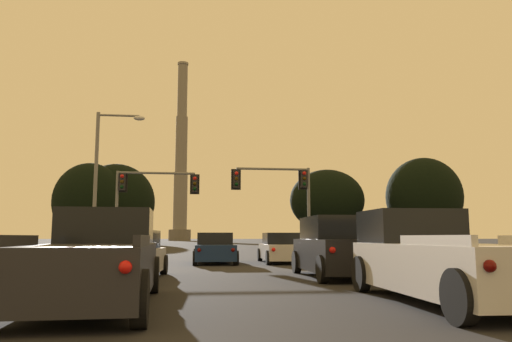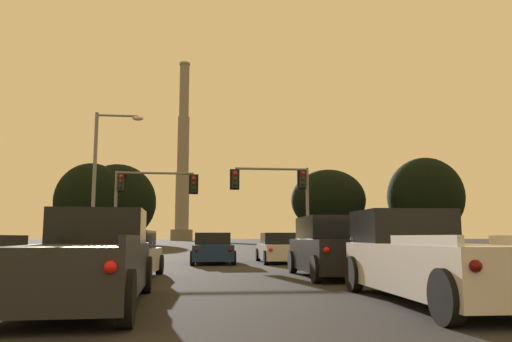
% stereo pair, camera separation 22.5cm
% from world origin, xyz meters
% --- Properties ---
extents(sedan_center_lane_front, '(2.02, 4.72, 1.43)m').
position_xyz_m(sedan_center_lane_front, '(-0.30, 21.85, 0.67)').
color(sedan_center_lane_front, navy).
rests_on(sedan_center_lane_front, ground_plane).
extents(pickup_truck_left_lane_third, '(2.37, 5.57, 1.82)m').
position_xyz_m(pickup_truck_left_lane_third, '(-3.04, 7.53, 0.80)').
color(pickup_truck_left_lane_third, '#232328').
rests_on(pickup_truck_left_lane_third, ground_plane).
extents(pickup_truck_right_lane_third, '(2.27, 5.53, 1.82)m').
position_xyz_m(pickup_truck_right_lane_third, '(3.47, 7.21, 0.80)').
color(pickup_truck_right_lane_third, silver).
rests_on(pickup_truck_right_lane_third, ground_plane).
extents(suv_right_lane_second, '(2.20, 4.94, 1.86)m').
position_xyz_m(suv_right_lane_second, '(3.15, 13.13, 0.90)').
color(suv_right_lane_second, black).
rests_on(suv_right_lane_second, ground_plane).
extents(sedan_right_lane_front, '(2.10, 4.75, 1.43)m').
position_xyz_m(sedan_right_lane_front, '(2.95, 21.93, 0.67)').
color(sedan_right_lane_front, silver).
rests_on(sedan_right_lane_front, ground_plane).
extents(sedan_left_lane_second, '(2.17, 4.77, 1.43)m').
position_xyz_m(sedan_left_lane_second, '(-3.20, 13.20, 0.67)').
color(sedan_left_lane_second, silver).
rests_on(sedan_left_lane_second, ground_plane).
extents(traffic_light_overhead_right, '(4.86, 0.50, 5.37)m').
position_xyz_m(traffic_light_overhead_right, '(3.95, 27.25, 4.09)').
color(traffic_light_overhead_right, slate).
rests_on(traffic_light_overhead_right, ground_plane).
extents(traffic_light_overhead_left, '(5.14, 0.50, 5.21)m').
position_xyz_m(traffic_light_overhead_left, '(-4.23, 28.78, 3.98)').
color(traffic_light_overhead_left, slate).
rests_on(traffic_light_overhead_left, ground_plane).
extents(street_lamp, '(2.68, 0.36, 8.16)m').
position_xyz_m(street_lamp, '(-6.31, 26.11, 4.99)').
color(street_lamp, slate).
rests_on(street_lamp, ground_plane).
extents(smokestack, '(6.99, 6.99, 58.46)m').
position_xyz_m(smokestack, '(-5.90, 158.81, 22.88)').
color(smokestack, slate).
rests_on(smokestack, ground_plane).
extents(treeline_center_left, '(13.30, 11.97, 15.03)m').
position_xyz_m(treeline_center_left, '(38.53, 80.68, 8.13)').
color(treeline_center_left, black).
rests_on(treeline_center_left, ground_plane).
extents(treeline_far_left, '(13.20, 11.88, 13.09)m').
position_xyz_m(treeline_far_left, '(21.97, 83.88, 7.64)').
color(treeline_far_left, black).
rests_on(treeline_far_left, ground_plane).
extents(treeline_left_mid, '(11.79, 10.61, 13.42)m').
position_xyz_m(treeline_left_mid, '(-18.58, 82.93, 6.97)').
color(treeline_left_mid, black).
rests_on(treeline_left_mid, ground_plane).
extents(treeline_right_mid, '(13.36, 12.02, 13.80)m').
position_xyz_m(treeline_right_mid, '(-14.86, 86.22, 7.14)').
color(treeline_right_mid, black).
rests_on(treeline_right_mid, ground_plane).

